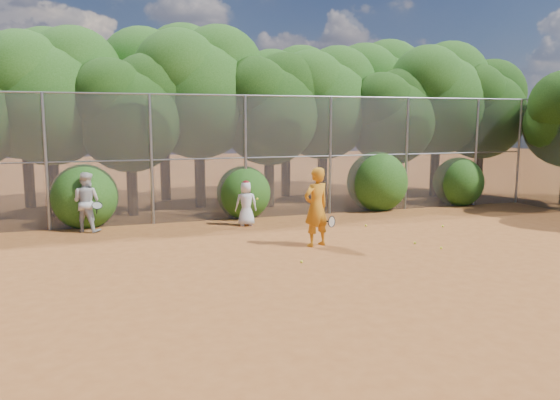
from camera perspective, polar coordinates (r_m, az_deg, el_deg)
name	(u,v)px	position (r m, az deg, el deg)	size (l,w,h in m)	color
ground	(355,259)	(12.91, 7.83, -6.17)	(80.00, 80.00, 0.00)	#965021
fence_back	(271,156)	(18.07, -0.91, 4.66)	(20.05, 0.09, 4.03)	gray
tree_1	(50,91)	(19.77, -22.89, 10.46)	(4.64, 4.03, 6.35)	black
tree_2	(131,109)	(19.04, -15.35, 9.17)	(3.99, 3.47, 5.47)	black
tree_3	(200,87)	(20.38, -8.41, 11.59)	(4.89, 4.26, 6.70)	black
tree_4	(270,105)	(20.37, -1.04, 9.88)	(4.19, 3.64, 5.73)	black
tree_5	(324,99)	(22.01, 4.64, 10.50)	(4.51, 3.92, 6.17)	black
tree_6	(392,114)	(22.21, 11.65, 8.84)	(3.86, 3.36, 5.29)	black
tree_7	(438,94)	(24.10, 16.22, 10.57)	(4.77, 4.14, 6.53)	black
tree_8	(482,106)	(25.03, 20.38, 9.22)	(4.25, 3.70, 5.82)	black
tree_9	(25,89)	(22.16, -25.11, 10.49)	(4.83, 4.20, 6.62)	black
tree_10	(164,84)	(22.42, -12.02, 11.79)	(5.15, 4.48, 7.06)	black
tree_11	(287,97)	(23.14, 0.73, 10.71)	(4.64, 4.03, 6.35)	black
tree_12	(376,91)	(25.54, 10.03, 11.15)	(5.02, 4.37, 6.88)	black
bush_0	(84,194)	(17.61, -19.76, 0.63)	(2.00, 2.00, 2.00)	#204E13
bush_1	(244,190)	(18.22, -3.83, 1.03)	(1.80, 1.80, 1.80)	#204E13
bush_2	(377,179)	(20.05, 10.11, 2.17)	(2.20, 2.20, 2.20)	#204E13
bush_3	(458,180)	(21.96, 18.14, 2.02)	(1.90, 1.90, 1.90)	#204E13
player_yellow	(316,207)	(13.97, 3.81, -0.74)	(0.92, 0.69, 2.03)	orange
player_teen	(246,203)	(16.72, -3.57, -0.34)	(0.72, 0.51, 1.40)	white
player_white	(86,202)	(16.74, -19.61, -0.20)	(1.06, 0.99, 1.74)	silver
ball_0	(415,243)	(14.74, 13.92, -4.38)	(0.07, 0.07, 0.07)	yellow
ball_1	(443,226)	(17.26, 16.64, -2.63)	(0.07, 0.07, 0.07)	yellow
ball_2	(441,248)	(14.35, 16.49, -4.82)	(0.07, 0.07, 0.07)	yellow
ball_3	(302,262)	(12.48, 2.27, -6.45)	(0.07, 0.07, 0.07)	yellow
ball_4	(366,225)	(16.84, 8.97, -2.65)	(0.07, 0.07, 0.07)	yellow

